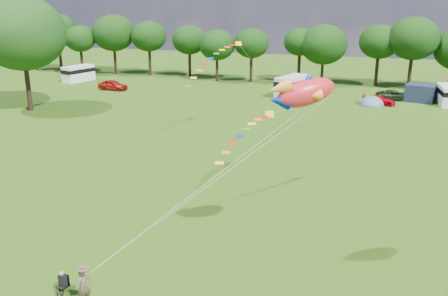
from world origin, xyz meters
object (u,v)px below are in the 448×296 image
(car_c, at_px, (379,100))
(campervan_d, at_px, (448,95))
(big_tree, at_px, (22,33))
(car_d, at_px, (394,95))
(campervan_a, at_px, (78,73))
(camp_chair, at_px, (63,280))
(tent_orange, at_px, (299,98))
(kite_flyer, at_px, (84,287))
(tent_greyblue, at_px, (372,105))
(car_a, at_px, (113,85))
(fish_kite, at_px, (301,93))
(campervan_c, at_px, (292,86))

(car_c, height_order, campervan_d, campervan_d)
(big_tree, bearing_deg, car_d, 23.46)
(campervan_a, relative_size, camp_chair, 4.41)
(tent_orange, height_order, kite_flyer, kite_flyer)
(big_tree, bearing_deg, kite_flyer, -50.24)
(tent_orange, bearing_deg, tent_greyblue, -10.56)
(car_a, bearing_deg, camp_chair, -149.51)
(big_tree, relative_size, camp_chair, 10.72)
(campervan_d, bearing_deg, car_d, 75.39)
(camp_chair, bearing_deg, campervan_d, 73.17)
(car_d, bearing_deg, fish_kite, 158.67)
(campervan_a, distance_m, tent_greyblue, 44.66)
(car_d, bearing_deg, car_c, 137.41)
(car_a, bearing_deg, car_d, -79.15)
(car_d, relative_size, tent_orange, 1.42)
(car_c, height_order, campervan_a, campervan_a)
(campervan_a, distance_m, campervan_c, 33.98)
(car_c, distance_m, kite_flyer, 49.00)
(campervan_a, distance_m, kite_flyer, 60.58)
(tent_orange, bearing_deg, camp_chair, -95.07)
(tent_orange, relative_size, tent_greyblue, 0.96)
(campervan_a, distance_m, camp_chair, 59.48)
(campervan_d, distance_m, tent_orange, 18.48)
(car_c, height_order, tent_orange, tent_orange)
(campervan_a, bearing_deg, campervan_d, -72.84)
(car_c, relative_size, tent_greyblue, 1.14)
(car_d, distance_m, kite_flyer, 52.88)
(tent_greyblue, height_order, fish_kite, fish_kite)
(fish_kite, bearing_deg, car_c, 49.37)
(campervan_a, bearing_deg, car_c, -76.22)
(fish_kite, bearing_deg, car_a, 94.27)
(campervan_a, height_order, tent_greyblue, campervan_a)
(car_c, height_order, fish_kite, fish_kite)
(car_a, relative_size, car_d, 0.94)
(camp_chair, bearing_deg, car_c, 80.74)
(car_c, bearing_deg, car_d, -24.95)
(car_a, bearing_deg, tent_greyblue, -85.07)
(kite_flyer, bearing_deg, car_c, 24.65)
(campervan_a, distance_m, campervan_d, 53.43)
(car_c, bearing_deg, kite_flyer, 169.10)
(kite_flyer, height_order, camp_chair, kite_flyer)
(campervan_c, bearing_deg, kite_flyer, -160.05)
(car_a, height_order, campervan_a, campervan_a)
(campervan_c, height_order, campervan_d, campervan_c)
(campervan_d, xyz_separation_m, camp_chair, (-22.66, -49.20, -0.55))
(car_c, xyz_separation_m, kite_flyer, (-13.06, -47.22, 0.32))
(big_tree, relative_size, kite_flyer, 7.31)
(campervan_d, height_order, fish_kite, fish_kite)
(car_a, distance_m, kite_flyer, 52.23)
(car_a, bearing_deg, tent_orange, -81.24)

